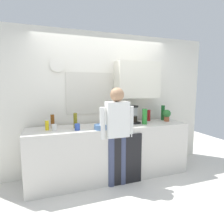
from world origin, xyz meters
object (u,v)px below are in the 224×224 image
bottle_green_wine (163,113)px  coffee_maker (133,115)px  dish_soap (47,125)px  bottle_olive_oil (75,121)px  person_at_sink (117,129)px  potted_plant (167,115)px  bottle_red_vinegar (149,115)px  cup_terracotta_mug (123,125)px  cup_white_mug (54,127)px  bottle_dark_sauce (105,121)px  bottle_amber_beer (53,121)px  cup_blue_mug (77,127)px  mixing_bowl (101,127)px  bottle_clear_soda (145,117)px

bottle_green_wine → coffee_maker: bearing=-172.2°
dish_soap → bottle_green_wine: bearing=4.1°
bottle_olive_oil → person_at_sink: person_at_sink is taller
coffee_maker → dish_soap: size_ratio=1.83×
bottle_olive_oil → potted_plant: size_ratio=1.09×
bottle_red_vinegar → cup_terracotta_mug: bearing=-150.4°
bottle_olive_oil → cup_white_mug: bottle_olive_oil is taller
bottle_dark_sauce → bottle_amber_beer: (-0.87, 0.07, 0.03)m
cup_terracotta_mug → dish_soap: size_ratio=0.51×
cup_terracotta_mug → person_at_sink: 0.14m
coffee_maker → cup_terracotta_mug: size_ratio=3.59×
bottle_olive_oil → cup_blue_mug: bearing=-88.3°
cup_blue_mug → cup_terracotta_mug: (0.73, -0.09, -0.00)m
cup_blue_mug → mixing_bowl: (0.37, -0.07, -0.01)m
bottle_green_wine → cup_terracotta_mug: size_ratio=3.26×
dish_soap → bottle_clear_soda: bearing=-3.6°
cup_white_mug → mixing_bowl: cup_white_mug is taller
bottle_dark_sauce → dish_soap: bearing=-179.1°
bottle_amber_beer → person_at_sink: (0.97, -0.40, -0.10)m
dish_soap → bottle_red_vinegar: bearing=5.0°
coffee_maker → bottle_red_vinegar: (0.40, 0.10, -0.04)m
bottle_red_vinegar → cup_white_mug: bottle_red_vinegar is taller
coffee_maker → dish_soap: 1.52m
coffee_maker → bottle_red_vinegar: 0.41m
bottle_dark_sauce → cup_white_mug: bearing=-175.2°
bottle_amber_beer → coffee_maker: bearing=-0.9°
bottle_green_wine → bottle_red_vinegar: bearing=179.2°
cup_terracotta_mug → person_at_sink: (-0.12, -0.06, -0.04)m
bottle_green_wine → cup_terracotta_mug: bottle_green_wine is taller
potted_plant → person_at_sink: bearing=-164.6°
coffee_maker → bottle_olive_oil: (-1.08, -0.07, -0.02)m
cup_terracotta_mug → cup_white_mug: size_ratio=0.97×
bottle_red_vinegar → cup_white_mug: 1.83m
bottle_green_wine → cup_blue_mug: bottle_green_wine is taller
bottle_olive_oil → cup_white_mug: bearing=-171.9°
potted_plant → dish_soap: 2.22m
bottle_green_wine → cup_white_mug: bottle_green_wine is taller
bottle_green_wine → bottle_olive_oil: bearing=-174.6°
potted_plant → cup_blue_mug: bearing=-174.7°
bottle_amber_beer → bottle_clear_soda: (1.58, -0.19, 0.02)m
bottle_clear_soda → cup_blue_mug: bottle_clear_soda is taller
cup_white_mug → person_at_sink: bearing=-15.4°
bottle_red_vinegar → mixing_bowl: bearing=-159.9°
mixing_bowl → dish_soap: 0.85m
coffee_maker → dish_soap: bearing=-177.6°
coffee_maker → bottle_olive_oil: 1.08m
bottle_dark_sauce → mixing_bowl: bottle_dark_sauce is taller
person_at_sink → bottle_green_wine: bearing=13.4°
coffee_maker → person_at_sink: bearing=-140.5°
mixing_bowl → bottle_amber_beer: bearing=156.0°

